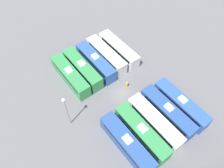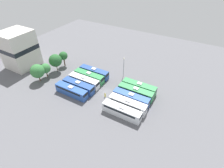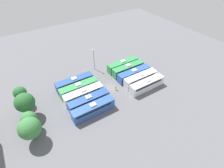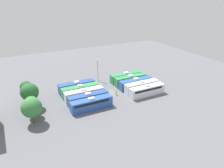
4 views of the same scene
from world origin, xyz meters
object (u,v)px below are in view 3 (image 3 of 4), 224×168
(bus_1, at_px, (140,78))
(worker_person, at_px, (116,88))
(bus_4, at_px, (123,65))
(light_pole, at_px, (94,56))
(tree_2, at_px, (25,102))
(tree_3, at_px, (20,93))
(bus_3, at_px, (128,69))
(bus_6, at_px, (89,101))
(bus_5, at_px, (93,109))
(tree_0, at_px, (30,128))
(bus_7, at_px, (84,94))
(bus_9, at_px, (75,82))
(bus_0, at_px, (147,84))
(bus_8, at_px, (79,88))
(bus_2, at_px, (134,74))
(tree_1, at_px, (29,119))

(bus_1, relative_size, worker_person, 7.19)
(bus_4, xyz_separation_m, light_pole, (5.24, 8.59, 3.73))
(tree_2, distance_m, tree_3, 4.72)
(bus_3, relative_size, bus_4, 1.00)
(bus_3, relative_size, bus_6, 1.00)
(bus_4, xyz_separation_m, bus_6, (-9.69, 18.25, 0.00))
(bus_1, xyz_separation_m, bus_5, (-3.46, 18.85, 0.00))
(bus_1, relative_size, bus_4, 1.00)
(light_pole, xyz_separation_m, tree_2, (-9.74, 24.53, -0.63))
(bus_6, xyz_separation_m, tree_0, (-3.04, 15.64, 2.61))
(bus_7, relative_size, bus_9, 1.00)
(bus_7, bearing_deg, tree_0, 112.06)
(bus_7, xyz_separation_m, worker_person, (-1.86, -9.91, -0.93))
(bus_0, height_order, bus_6, same)
(bus_0, height_order, bus_5, same)
(bus_9, bearing_deg, bus_8, -179.80)
(tree_3, bearing_deg, tree_2, -175.96)
(bus_7, distance_m, bus_8, 3.14)
(worker_person, xyz_separation_m, tree_3, (8.48, 25.05, 3.77))
(bus_3, xyz_separation_m, bus_8, (-0.25, 18.45, 0.00))
(bus_1, xyz_separation_m, tree_3, (9.63, 33.71, 2.84))
(bus_1, height_order, tree_2, tree_2)
(bus_7, height_order, tree_3, tree_3)
(bus_4, bearing_deg, tree_3, 89.66)
(bus_3, xyz_separation_m, bus_7, (-3.38, 18.37, 0.00))
(bus_2, bearing_deg, bus_3, -1.35)
(bus_0, height_order, bus_7, same)
(bus_9, xyz_separation_m, tree_1, (-9.43, 15.10, 2.12))
(bus_0, height_order, worker_person, bus_0)
(tree_2, bearing_deg, bus_8, -85.26)
(bus_5, distance_m, bus_7, 6.48)
(bus_6, height_order, worker_person, bus_6)
(bus_4, distance_m, bus_9, 18.40)
(bus_1, xyz_separation_m, bus_9, (9.40, 18.66, 0.00))
(light_pole, bearing_deg, tree_3, 101.46)
(bus_9, height_order, tree_0, tree_0)
(bus_3, height_order, bus_8, same)
(bus_7, bearing_deg, worker_person, -100.66)
(bus_2, bearing_deg, bus_5, 109.31)
(bus_1, bearing_deg, bus_9, 63.25)
(bus_4, relative_size, worker_person, 7.19)
(bus_1, xyz_separation_m, bus_7, (3.01, 18.57, 0.00))
(bus_6, bearing_deg, bus_5, 173.82)
(bus_7, relative_size, light_pole, 1.47)
(bus_2, distance_m, bus_9, 19.45)
(bus_3, relative_size, tree_1, 2.08)
(bus_6, height_order, light_pole, light_pole)
(bus_3, distance_m, light_pole, 12.53)
(bus_9, bearing_deg, bus_1, -116.75)
(bus_9, bearing_deg, bus_3, -99.25)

